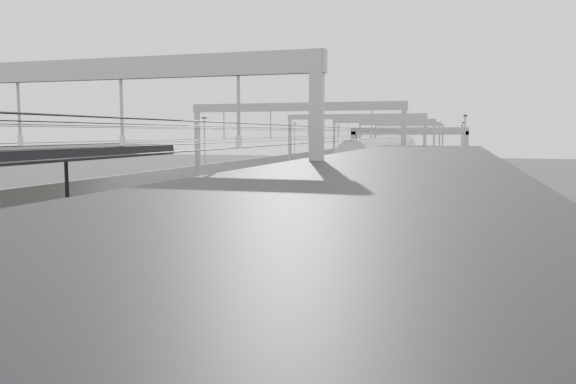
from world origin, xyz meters
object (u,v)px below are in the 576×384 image
Objects in this scene: bench at (439,295)px; overbridge at (409,136)px; train at (385,167)px; signal_green at (349,158)px.

overbridge is at bearing 95.34° from bench.
bench is at bearing -81.19° from train.
overbridge reaches higher than train.
signal_green is (-5.20, -33.58, -2.89)m from overbridge.
train is 15.24m from signal_green.
signal_green is (-6.70, 13.69, 0.32)m from train.
signal_green reaches higher than bench.
bench is (7.37, -47.54, -0.53)m from train.
overbridge reaches higher than bench.
train is at bearing -63.92° from signal_green.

